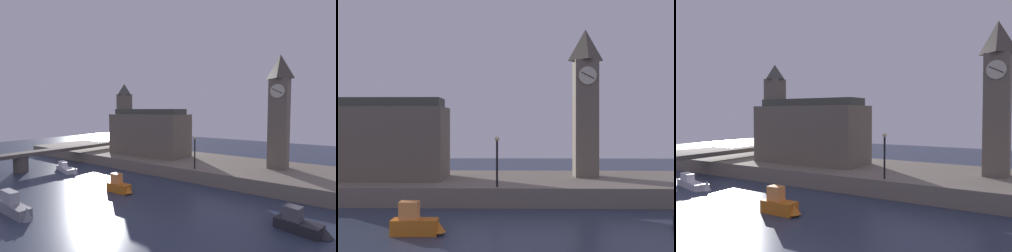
{
  "view_description": "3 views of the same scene",
  "coord_description": "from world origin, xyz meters",
  "views": [
    {
      "loc": [
        16.08,
        -11.86,
        8.43
      ],
      "look_at": [
        -2.79,
        14.21,
        6.46
      ],
      "focal_mm": 28.2,
      "sensor_mm": 36.0,
      "label": 1
    },
    {
      "loc": [
        1.93,
        -16.08,
        6.17
      ],
      "look_at": [
        1.31,
        17.11,
        6.12
      ],
      "focal_mm": 43.56,
      "sensor_mm": 36.0,
      "label": 2
    },
    {
      "loc": [
        11.97,
        -10.77,
        6.88
      ],
      "look_at": [
        -4.0,
        16.09,
        5.77
      ],
      "focal_mm": 36.04,
      "sensor_mm": 36.0,
      "label": 3
    }
  ],
  "objects": [
    {
      "name": "parliament_hall",
      "position": [
        -10.73,
        19.52,
        5.07
      ],
      "size": [
        12.56,
        5.12,
        11.23
      ],
      "color": "#6B6051",
      "rests_on": "far_embankment"
    },
    {
      "name": "boat_cruiser_grey",
      "position": [
        -6.1,
        -2.3,
        0.63
      ],
      "size": [
        4.96,
        1.13,
        1.91
      ],
      "color": "gray",
      "rests_on": "ground"
    },
    {
      "name": "ground_plane",
      "position": [
        0.0,
        0.0,
        0.0
      ],
      "size": [
        120.0,
        120.0,
        0.0
      ],
      "primitive_type": "plane",
      "color": "#2D384C"
    },
    {
      "name": "boat_barge_dark",
      "position": [
        13.21,
        7.9,
        0.54
      ],
      "size": [
        3.84,
        2.0,
        1.69
      ],
      "color": "#232328",
      "rests_on": "ground"
    },
    {
      "name": "bridge_span",
      "position": [
        -20.87,
        5.0,
        1.94
      ],
      "size": [
        2.08,
        29.84,
        2.6
      ],
      "color": "#5B544C",
      "rests_on": "ground"
    },
    {
      "name": "clock_tower",
      "position": [
        8.47,
        21.03,
        8.44
      ],
      "size": [
        2.28,
        2.32,
        13.4
      ],
      "color": "#6B6051",
      "rests_on": "far_embankment"
    },
    {
      "name": "boat_ferry_white",
      "position": [
        -15.9,
        8.77,
        0.43
      ],
      "size": [
        5.15,
        2.16,
        1.54
      ],
      "color": "silver",
      "rests_on": "ground"
    },
    {
      "name": "boat_patrol_orange",
      "position": [
        -3.52,
        6.75,
        0.65
      ],
      "size": [
        3.07,
        1.1,
        1.88
      ],
      "color": "orange",
      "rests_on": "ground"
    },
    {
      "name": "streetlamp",
      "position": [
        0.68,
        14.78,
        3.9
      ],
      "size": [
        0.36,
        0.36,
        3.83
      ],
      "color": "black",
      "rests_on": "far_embankment"
    },
    {
      "name": "far_embankment",
      "position": [
        0.0,
        20.0,
        0.75
      ],
      "size": [
        70.0,
        12.0,
        1.5
      ],
      "primitive_type": "cube",
      "color": "slate",
      "rests_on": "ground"
    }
  ]
}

